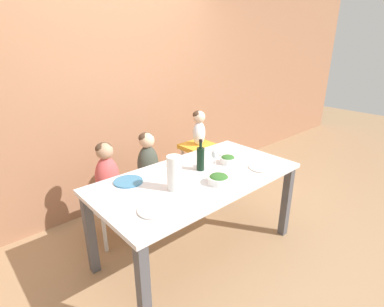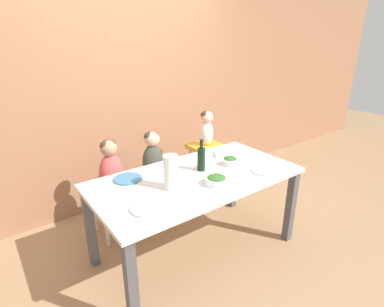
{
  "view_description": "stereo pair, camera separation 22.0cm",
  "coord_description": "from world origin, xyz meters",
  "px_view_note": "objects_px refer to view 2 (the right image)",
  "views": [
    {
      "loc": [
        -1.56,
        -1.67,
        1.85
      ],
      "look_at": [
        0.0,
        0.07,
        0.95
      ],
      "focal_mm": 28.0,
      "sensor_mm": 36.0,
      "label": 1
    },
    {
      "loc": [
        -1.39,
        -1.81,
        1.85
      ],
      "look_at": [
        0.0,
        0.07,
        0.95
      ],
      "focal_mm": 28.0,
      "sensor_mm": 36.0,
      "label": 2
    }
  ],
  "objects_px": {
    "paper_towel_roll": "(171,172)",
    "wine_bottle": "(201,158)",
    "wine_glass_near": "(216,156)",
    "salad_bowl_small": "(230,161)",
    "person_child_left": "(111,167)",
    "dinner_plate_front_left": "(147,208)",
    "person_child_center": "(153,156)",
    "person_baby_right": "(207,126)",
    "dinner_plate_back_right": "(233,154)",
    "chair_far_center": "(154,186)",
    "salad_bowl_large": "(216,180)",
    "dinner_plate_front_right": "(264,170)",
    "chair_right_highchair": "(206,156)",
    "chair_far_left": "(114,198)",
    "dinner_plate_back_left": "(128,179)"
  },
  "relations": [
    {
      "from": "salad_bowl_large",
      "to": "dinner_plate_front_left",
      "type": "bearing_deg",
      "value": 179.4
    },
    {
      "from": "dinner_plate_back_left",
      "to": "dinner_plate_back_right",
      "type": "relative_size",
      "value": 1.0
    },
    {
      "from": "salad_bowl_large",
      "to": "dinner_plate_front_right",
      "type": "height_order",
      "value": "salad_bowl_large"
    },
    {
      "from": "salad_bowl_small",
      "to": "dinner_plate_back_right",
      "type": "distance_m",
      "value": 0.27
    },
    {
      "from": "chair_right_highchair",
      "to": "person_child_left",
      "type": "distance_m",
      "value": 1.17
    },
    {
      "from": "salad_bowl_small",
      "to": "person_child_center",
      "type": "bearing_deg",
      "value": 120.15
    },
    {
      "from": "chair_far_center",
      "to": "dinner_plate_back_left",
      "type": "xyz_separation_m",
      "value": [
        -0.47,
        -0.43,
        0.39
      ]
    },
    {
      "from": "person_baby_right",
      "to": "salad_bowl_large",
      "type": "xyz_separation_m",
      "value": [
        -0.66,
        -0.93,
        -0.11
      ]
    },
    {
      "from": "paper_towel_roll",
      "to": "salad_bowl_small",
      "type": "bearing_deg",
      "value": 5.56
    },
    {
      "from": "wine_glass_near",
      "to": "person_child_left",
      "type": "bearing_deg",
      "value": 134.21
    },
    {
      "from": "person_child_left",
      "to": "dinner_plate_front_left",
      "type": "height_order",
      "value": "person_child_left"
    },
    {
      "from": "person_child_center",
      "to": "paper_towel_roll",
      "type": "xyz_separation_m",
      "value": [
        -0.27,
        -0.77,
        0.18
      ]
    },
    {
      "from": "paper_towel_roll",
      "to": "wine_bottle",
      "type": "bearing_deg",
      "value": 18.18
    },
    {
      "from": "chair_far_left",
      "to": "dinner_plate_front_right",
      "type": "bearing_deg",
      "value": -44.4
    },
    {
      "from": "dinner_plate_back_left",
      "to": "dinner_plate_front_left",
      "type": "bearing_deg",
      "value": -100.29
    },
    {
      "from": "chair_far_left",
      "to": "person_baby_right",
      "type": "height_order",
      "value": "person_baby_right"
    },
    {
      "from": "chair_far_left",
      "to": "chair_right_highchair",
      "type": "xyz_separation_m",
      "value": [
        1.16,
        -0.0,
        0.17
      ]
    },
    {
      "from": "person_child_left",
      "to": "wine_glass_near",
      "type": "distance_m",
      "value": 1.0
    },
    {
      "from": "wine_glass_near",
      "to": "person_child_center",
      "type": "bearing_deg",
      "value": 108.63
    },
    {
      "from": "person_baby_right",
      "to": "wine_glass_near",
      "type": "xyz_separation_m",
      "value": [
        -0.47,
        -0.71,
        -0.03
      ]
    },
    {
      "from": "chair_far_center",
      "to": "salad_bowl_large",
      "type": "bearing_deg",
      "value": -86.95
    },
    {
      "from": "chair_right_highchair",
      "to": "person_child_left",
      "type": "xyz_separation_m",
      "value": [
        -1.16,
        0.0,
        0.17
      ]
    },
    {
      "from": "salad_bowl_large",
      "to": "dinner_plate_back_left",
      "type": "relative_size",
      "value": 0.74
    },
    {
      "from": "paper_towel_roll",
      "to": "dinner_plate_front_right",
      "type": "height_order",
      "value": "paper_towel_roll"
    },
    {
      "from": "dinner_plate_front_right",
      "to": "chair_right_highchair",
      "type": "bearing_deg",
      "value": 81.2
    },
    {
      "from": "salad_bowl_large",
      "to": "chair_right_highchair",
      "type": "bearing_deg",
      "value": 54.77
    },
    {
      "from": "wine_glass_near",
      "to": "salad_bowl_small",
      "type": "bearing_deg",
      "value": 0.22
    },
    {
      "from": "wine_glass_near",
      "to": "dinner_plate_back_right",
      "type": "height_order",
      "value": "wine_glass_near"
    },
    {
      "from": "person_child_center",
      "to": "salad_bowl_small",
      "type": "relative_size",
      "value": 3.75
    },
    {
      "from": "dinner_plate_back_right",
      "to": "dinner_plate_front_left",
      "type": "bearing_deg",
      "value": -161.46
    },
    {
      "from": "chair_far_center",
      "to": "wine_glass_near",
      "type": "height_order",
      "value": "wine_glass_near"
    },
    {
      "from": "person_baby_right",
      "to": "paper_towel_roll",
      "type": "xyz_separation_m",
      "value": [
        -0.98,
        -0.77,
        -0.02
      ]
    },
    {
      "from": "wine_bottle",
      "to": "dinner_plate_back_right",
      "type": "distance_m",
      "value": 0.51
    },
    {
      "from": "paper_towel_roll",
      "to": "salad_bowl_small",
      "type": "relative_size",
      "value": 1.9
    },
    {
      "from": "salad_bowl_small",
      "to": "wine_glass_near",
      "type": "bearing_deg",
      "value": -179.78
    },
    {
      "from": "paper_towel_roll",
      "to": "dinner_plate_back_left",
      "type": "bearing_deg",
      "value": 120.99
    },
    {
      "from": "person_baby_right",
      "to": "dinner_plate_back_right",
      "type": "bearing_deg",
      "value": -100.17
    },
    {
      "from": "dinner_plate_back_right",
      "to": "person_child_left",
      "type": "bearing_deg",
      "value": 153.4
    },
    {
      "from": "person_baby_right",
      "to": "dinner_plate_front_left",
      "type": "bearing_deg",
      "value": -143.92
    },
    {
      "from": "dinner_plate_front_right",
      "to": "dinner_plate_back_left",
      "type": "bearing_deg",
      "value": 151.73
    },
    {
      "from": "chair_far_left",
      "to": "chair_right_highchair",
      "type": "relative_size",
      "value": 0.65
    },
    {
      "from": "chair_far_center",
      "to": "salad_bowl_small",
      "type": "xyz_separation_m",
      "value": [
        0.41,
        -0.71,
        0.42
      ]
    },
    {
      "from": "person_child_left",
      "to": "wine_glass_near",
      "type": "xyz_separation_m",
      "value": [
        0.69,
        -0.71,
        0.17
      ]
    },
    {
      "from": "person_baby_right",
      "to": "paper_towel_roll",
      "type": "relative_size",
      "value": 1.48
    },
    {
      "from": "salad_bowl_large",
      "to": "wine_bottle",
      "type": "bearing_deg",
      "value": 75.66
    },
    {
      "from": "wine_bottle",
      "to": "salad_bowl_small",
      "type": "xyz_separation_m",
      "value": [
        0.29,
        -0.06,
        -0.07
      ]
    },
    {
      "from": "chair_right_highchair",
      "to": "person_baby_right",
      "type": "xyz_separation_m",
      "value": [
        -0.0,
        0.0,
        0.37
      ]
    },
    {
      "from": "person_child_left",
      "to": "dinner_plate_back_left",
      "type": "distance_m",
      "value": 0.44
    },
    {
      "from": "chair_right_highchair",
      "to": "person_child_center",
      "type": "relative_size",
      "value": 1.3
    },
    {
      "from": "chair_far_left",
      "to": "person_child_center",
      "type": "distance_m",
      "value": 0.56
    }
  ]
}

